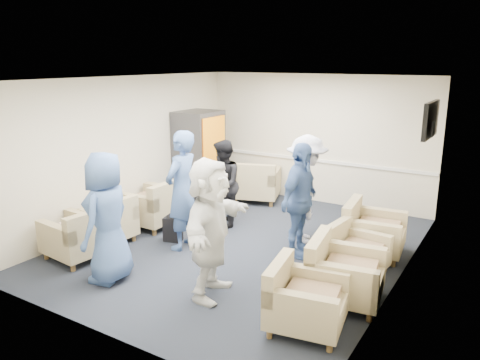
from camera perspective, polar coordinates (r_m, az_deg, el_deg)
The scene contains 25 objects.
floor at distance 7.81m, azimuth 0.23°, elevation -7.98°, with size 6.00×6.00×0.00m, color black.
ceiling at distance 7.22m, azimuth 0.26°, elevation 12.24°, with size 6.00×6.00×0.00m, color white.
back_wall at distance 10.03m, azimuth 9.21°, elevation 4.94°, with size 5.00×0.02×2.70m, color beige.
front_wall at distance 5.17m, azimuth -17.36°, elevation -4.65°, with size 5.00×0.02×2.70m, color beige.
left_wall at distance 8.92m, azimuth -13.63°, elevation 3.54°, with size 0.02×6.00×2.70m, color beige.
right_wall at distance 6.50m, azimuth 19.45°, elevation -0.93°, with size 0.02×6.00×2.70m, color beige.
chair_rail at distance 10.10m, azimuth 9.06°, elevation 2.41°, with size 4.98×0.04×0.06m, color silver.
tv at distance 8.13m, azimuth 22.22°, elevation 6.81°, with size 0.10×1.00×0.58m.
armchair_left_near at distance 7.61m, azimuth -18.88°, elevation -6.62°, with size 0.94×0.94×0.69m.
armchair_left_mid at distance 8.08m, azimuth -16.12°, elevation -5.21°, with size 0.91×0.91×0.68m.
armchair_left_far at distance 8.71m, azimuth -10.44°, elevation -3.22°, with size 0.94×0.94×0.74m.
armchair_right_near at distance 5.51m, azimuth 7.59°, elevation -14.47°, with size 0.95×0.95×0.66m.
armchair_right_midnear at distance 6.14m, azimuth 12.21°, elevation -11.26°, with size 1.00×1.00×0.70m.
armchair_right_midfar at distance 6.96m, azimuth 13.67°, elevation -8.62°, with size 0.83×0.83×0.61m.
armchair_right_far at distance 7.67m, azimuth 15.61°, elevation -6.16°, with size 0.97×0.97×0.70m.
armchair_corner at distance 10.06m, azimuth 1.95°, elevation -0.53°, with size 1.20×1.20×0.75m.
vending_machine at distance 10.00m, azimuth -4.98°, elevation 2.84°, with size 0.79×0.92×1.94m.
backpack at distance 8.00m, azimuth -8.20°, elevation -5.62°, with size 0.33×0.27×0.49m.
pillow at distance 7.56m, azimuth -19.01°, elevation -5.30°, with size 0.48×0.36×0.14m, color silver.
person_front_left at distance 6.60m, azimuth -15.91°, elevation -4.43°, with size 0.89×0.58×1.81m, color #3D5B93.
person_mid_left at distance 7.49m, azimuth -7.11°, elevation -1.28°, with size 0.70×0.46×1.92m, color #3D5B93.
person_back_left at distance 8.43m, azimuth -2.13°, elevation -0.52°, with size 0.78×0.61×1.60m, color black.
person_back_right at distance 7.78m, azimuth 8.07°, elevation -1.16°, with size 1.17×0.67×1.81m, color white.
person_mid_right at distance 7.21m, azimuth 7.28°, elevation -2.48°, with size 1.05×0.44×1.79m, color #3D5B93.
person_front_right at distance 5.94m, azimuth -3.63°, elevation -5.92°, with size 1.70×0.54×1.83m, color white.
Camera 1 is at (3.74, -6.16, 2.99)m, focal length 35.00 mm.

